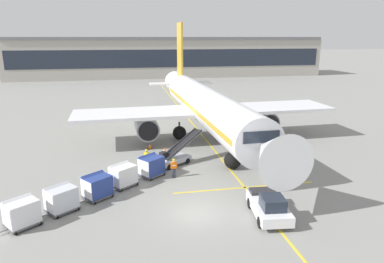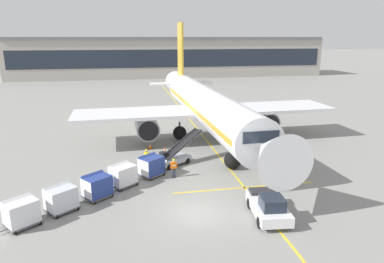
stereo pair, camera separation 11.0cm
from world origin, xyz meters
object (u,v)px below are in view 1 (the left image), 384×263
object	(u,v)px
safety_cone_engine_keepout	(165,151)
pushback_tug	(269,206)
baggage_cart_second	(123,175)
baggage_cart_fifth	(21,212)
parked_airplane	(206,106)
ground_crew_by_carts	(147,157)
baggage_cart_fourth	(61,198)
ground_crew_by_loader	(174,167)
baggage_cart_lead	(151,165)
baggage_cart_third	(97,186)
safety_cone_wingtip	(150,146)
belt_loader	(175,156)

from	to	relation	value
safety_cone_engine_keepout	pushback_tug	bearing A→B (deg)	-69.36
baggage_cart_second	baggage_cart_fifth	distance (m)	8.32
parked_airplane	ground_crew_by_carts	world-z (taller)	parked_airplane
baggage_cart_fourth	ground_crew_by_loader	bearing A→B (deg)	27.89
baggage_cart_fourth	ground_crew_by_loader	distance (m)	9.83
parked_airplane	pushback_tug	xyz separation A→B (m)	(-0.03, -19.10, -3.25)
ground_crew_by_loader	ground_crew_by_carts	xyz separation A→B (m)	(-2.16, 3.17, 0.00)
parked_airplane	ground_crew_by_loader	distance (m)	12.55
baggage_cart_lead	pushback_tug	size ratio (longest dim) A/B	0.58
baggage_cart_third	pushback_tug	xyz separation A→B (m)	(11.73, -5.30, -0.17)
baggage_cart_third	safety_cone_wingtip	distance (m)	12.56
ground_crew_by_carts	baggage_cart_fourth	bearing A→B (deg)	-130.05
baggage_cart_lead	baggage_cart_fourth	world-z (taller)	same
belt_loader	baggage_cart_fourth	xyz separation A→B (m)	(-9.27, -7.92, 0.13)
parked_airplane	ground_crew_by_loader	size ratio (longest dim) A/B	23.55
ground_crew_by_carts	ground_crew_by_loader	bearing A→B (deg)	-55.65
parked_airplane	safety_cone_engine_keepout	distance (m)	8.06
baggage_cart_lead	baggage_cart_fourth	xyz separation A→B (m)	(-6.75, -5.32, 0.00)
ground_crew_by_loader	parked_airplane	bearing A→B (deg)	63.57
safety_cone_engine_keepout	baggage_cart_second	bearing A→B (deg)	-120.42
baggage_cart_third	parked_airplane	bearing A→B (deg)	49.55
baggage_cart_third	baggage_cart_second	bearing A→B (deg)	44.02
safety_cone_wingtip	pushback_tug	bearing A→B (deg)	-67.91
baggage_cart_fourth	safety_cone_wingtip	distance (m)	15.11
belt_loader	baggage_cart_third	xyz separation A→B (m)	(-6.92, -6.22, 0.13)
baggage_cart_third	ground_crew_by_loader	xyz separation A→B (m)	(6.34, 2.90, -0.00)
baggage_cart_fourth	ground_crew_by_loader	size ratio (longest dim) A/B	1.52
baggage_cart_second	baggage_cart_lead	bearing A→B (deg)	35.13
baggage_cart_fifth	safety_cone_wingtip	xyz separation A→B (m)	(9.42, 14.88, -0.70)
ground_crew_by_loader	baggage_cart_third	bearing A→B (deg)	-155.47
parked_airplane	ground_crew_by_loader	xyz separation A→B (m)	(-5.42, -10.90, -3.08)
baggage_cart_fifth	safety_cone_engine_keepout	size ratio (longest dim) A/B	3.42
belt_loader	pushback_tug	distance (m)	12.48
pushback_tug	ground_crew_by_loader	world-z (taller)	pushback_tug
baggage_cart_lead	baggage_cart_second	size ratio (longest dim) A/B	1.00
baggage_cart_lead	safety_cone_wingtip	size ratio (longest dim) A/B	4.32
baggage_cart_lead	ground_crew_by_loader	size ratio (longest dim) A/B	1.52
baggage_cart_third	safety_cone_wingtip	xyz separation A→B (m)	(4.89, 11.54, -0.70)
baggage_cart_fifth	baggage_cart_third	bearing A→B (deg)	36.35
baggage_cart_second	ground_crew_by_loader	xyz separation A→B (m)	(4.40, 1.02, -0.00)
baggage_cart_lead	baggage_cart_fifth	bearing A→B (deg)	-142.15
ground_crew_by_loader	safety_cone_wingtip	xyz separation A→B (m)	(-1.46, 8.65, -0.70)
baggage_cart_third	ground_crew_by_carts	distance (m)	7.36
safety_cone_wingtip	belt_loader	bearing A→B (deg)	-69.08
ground_crew_by_carts	parked_airplane	bearing A→B (deg)	45.57
belt_loader	ground_crew_by_carts	xyz separation A→B (m)	(-2.74, -0.16, 0.13)
pushback_tug	ground_crew_by_loader	bearing A→B (deg)	123.28
ground_crew_by_loader	safety_cone_engine_keepout	world-z (taller)	ground_crew_by_loader
baggage_cart_third	safety_cone_engine_keepout	distance (m)	11.16
baggage_cart_lead	safety_cone_wingtip	distance (m)	7.98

